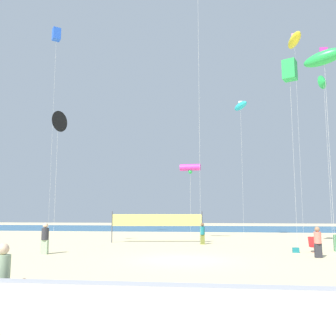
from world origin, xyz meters
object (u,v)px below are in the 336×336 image
(kite_green_inflatable, at_px, (324,58))
(kite_blue_box, at_px, (56,35))
(kite_cyan_inflatable, at_px, (240,106))
(mother_figure, at_px, (2,276))
(beach_handbag, at_px, (296,250))
(kite_yellow_inflatable, at_px, (294,40))
(folding_beach_chair, at_px, (314,244))
(beachgoer_teal_shirt, at_px, (202,233))
(beachgoer_charcoal_shirt, at_px, (45,237))
(volleyball_net, at_px, (157,221))
(toddler_figure, at_px, (23,295))
(kite_black_delta, at_px, (58,122))
(kite_magenta_tube, at_px, (190,168))
(beachgoer_coral_shirt, at_px, (318,241))
(kite_green_box, at_px, (290,70))
(kite_green_delta, at_px, (324,82))

(kite_green_inflatable, bearing_deg, kite_blue_box, 150.50)
(kite_cyan_inflatable, bearing_deg, kite_green_inflatable, -78.27)
(mother_figure, height_order, beach_handbag, mother_figure)
(kite_blue_box, xyz_separation_m, kite_yellow_inflatable, (23.27, 0.69, -1.68))
(folding_beach_chair, bearing_deg, kite_cyan_inflatable, 126.39)
(beachgoer_teal_shirt, relative_size, kite_cyan_inflatable, 0.11)
(kite_blue_box, bearing_deg, beachgoer_charcoal_shirt, -65.13)
(beachgoer_teal_shirt, xyz_separation_m, volleyball_net, (-3.54, 1.08, 0.79))
(toddler_figure, bearing_deg, beachgoer_charcoal_shirt, 138.46)
(kite_black_delta, bearing_deg, kite_magenta_tube, 35.68)
(kite_black_delta, bearing_deg, volleyball_net, 23.59)
(volleyball_net, bearing_deg, beachgoer_charcoal_shirt, -121.51)
(kite_cyan_inflatable, bearing_deg, beachgoer_coral_shirt, -81.72)
(kite_yellow_inflatable, distance_m, kite_green_box, 10.68)
(beachgoer_teal_shirt, distance_m, kite_green_delta, 14.04)
(beachgoer_teal_shirt, xyz_separation_m, kite_green_box, (6.26, -2.07, 11.33))
(kite_magenta_tube, height_order, kite_green_inflatable, kite_green_inflatable)
(folding_beach_chair, relative_size, kite_green_delta, 0.07)
(beachgoer_teal_shirt, height_order, beach_handbag, beachgoer_teal_shirt)
(kite_blue_box, relative_size, kite_cyan_inflatable, 1.52)
(kite_yellow_inflatable, relative_size, kite_cyan_inflatable, 1.40)
(mother_figure, distance_m, kite_black_delta, 19.49)
(beach_handbag, height_order, kite_green_box, kite_green_box)
(kite_blue_box, xyz_separation_m, kite_cyan_inflatable, (18.37, 3.55, -7.01))
(beachgoer_coral_shirt, distance_m, folding_beach_chair, 2.78)
(beachgoer_charcoal_shirt, height_order, kite_cyan_inflatable, kite_cyan_inflatable)
(kite_black_delta, xyz_separation_m, kite_cyan_inflatable, (14.36, 11.08, 4.06))
(beachgoer_charcoal_shirt, relative_size, volleyball_net, 0.25)
(kite_green_box, relative_size, kite_green_inflatable, 1.11)
(beachgoer_charcoal_shirt, distance_m, kite_blue_box, 23.80)
(beachgoer_coral_shirt, height_order, kite_blue_box, kite_blue_box)
(kite_cyan_inflatable, bearing_deg, kite_green_delta, -62.69)
(kite_yellow_inflatable, relative_size, kite_black_delta, 1.95)
(kite_black_delta, bearing_deg, kite_yellow_inflatable, 23.10)
(beachgoer_teal_shirt, xyz_separation_m, beachgoer_charcoal_shirt, (-8.65, -7.25, 0.10))
(folding_beach_chair, bearing_deg, kite_green_delta, 82.28)
(kite_black_delta, bearing_deg, kite_cyan_inflatable, 37.65)
(toddler_figure, height_order, beachgoer_coral_shirt, beachgoer_coral_shirt)
(toddler_figure, height_order, kite_yellow_inflatable, kite_yellow_inflatable)
(beachgoer_teal_shirt, xyz_separation_m, folding_beach_chair, (6.67, -4.32, -0.37))
(beachgoer_teal_shirt, bearing_deg, kite_magenta_tube, -151.31)
(mother_figure, height_order, folding_beach_chair, mother_figure)
(mother_figure, bearing_deg, folding_beach_chair, 43.86)
(kite_magenta_tube, height_order, kite_blue_box, kite_blue_box)
(toddler_figure, bearing_deg, kite_magenta_tube, 108.24)
(toddler_figure, relative_size, kite_green_inflatable, 0.07)
(beachgoer_charcoal_shirt, distance_m, kite_magenta_tube, 15.16)
(kite_green_box, bearing_deg, toddler_figure, -121.33)
(volleyball_net, distance_m, kite_blue_box, 21.99)
(beachgoer_charcoal_shirt, bearing_deg, kite_yellow_inflatable, -116.60)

